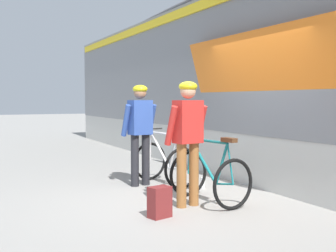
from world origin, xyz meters
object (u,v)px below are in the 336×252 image
at_px(cyclist_far_in_blue, 140,126).
at_px(bicycle_far_white, 165,162).
at_px(bicycle_near_teal, 210,175).
at_px(backpack_on_platform, 160,202).
at_px(water_bottle_near_the_bikes, 203,183).
at_px(cyclist_near_in_red, 188,132).
at_px(train_car, 281,77).

xyz_separation_m(cyclist_far_in_blue, bicycle_far_white, (0.43, -0.11, -0.65)).
bearing_deg(bicycle_near_teal, backpack_on_platform, -158.08).
xyz_separation_m(backpack_on_platform, water_bottle_near_the_bikes, (1.42, 1.30, -0.10)).
distance_m(cyclist_near_in_red, cyclist_far_in_blue, 1.66).
xyz_separation_m(train_car, cyclist_far_in_blue, (-3.17, -0.05, -0.91)).
relative_size(bicycle_far_white, water_bottle_near_the_bikes, 6.04).
bearing_deg(cyclist_near_in_red, backpack_on_platform, -149.26).
height_order(train_car, backpack_on_platform, train_car).
distance_m(train_car, bicycle_far_white, 3.15).
distance_m(train_car, cyclist_near_in_red, 3.69).
bearing_deg(bicycle_near_teal, bicycle_far_white, 89.68).
bearing_deg(water_bottle_near_the_bikes, train_car, 18.42).
bearing_deg(water_bottle_near_the_bikes, bicycle_far_white, 124.35).
xyz_separation_m(bicycle_near_teal, bicycle_far_white, (0.01, 1.51, 0.00)).
distance_m(cyclist_far_in_blue, bicycle_far_white, 0.79).
relative_size(cyclist_far_in_blue, bicycle_far_white, 1.52).
bearing_deg(backpack_on_platform, train_car, 13.92).
relative_size(cyclist_far_in_blue, bicycle_near_teal, 1.52).
relative_size(train_car, backpack_on_platform, 48.15).
xyz_separation_m(bicycle_near_teal, water_bottle_near_the_bikes, (0.42, 0.90, -0.31)).
height_order(train_car, water_bottle_near_the_bikes, train_car).
relative_size(bicycle_far_white, backpack_on_platform, 2.90).
bearing_deg(train_car, bicycle_far_white, -176.58).
relative_size(bicycle_near_teal, bicycle_far_white, 1.00).
distance_m(cyclist_near_in_red, bicycle_far_white, 1.73).
bearing_deg(bicycle_near_teal, train_car, 31.41).
xyz_separation_m(cyclist_far_in_blue, backpack_on_platform, (-0.57, -2.02, -0.85)).
bearing_deg(train_car, bicycle_near_teal, -148.59).
xyz_separation_m(cyclist_near_in_red, backpack_on_platform, (-0.60, -0.36, -0.85)).
bearing_deg(bicycle_far_white, cyclist_near_in_red, -104.36).
xyz_separation_m(cyclist_near_in_red, water_bottle_near_the_bikes, (0.81, 0.94, -0.96)).
bearing_deg(cyclist_near_in_red, train_car, 28.71).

